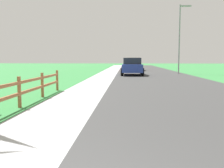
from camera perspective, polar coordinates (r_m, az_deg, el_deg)
ground_plane at (r=26.70m, az=1.16°, el=2.43°), size 120.00×120.00×0.00m
road_asphalt at (r=28.80m, az=8.29°, el=2.61°), size 7.00×66.00×0.01m
curb_concrete at (r=28.95m, az=-4.65°, el=2.67°), size 6.00×66.00×0.01m
grass_verge at (r=29.20m, az=-7.57°, el=2.67°), size 5.00×66.00×0.00m
rail_fence at (r=7.29m, az=-23.52°, el=-2.19°), size 0.11×10.84×0.97m
parked_suv_blue at (r=23.84m, az=4.58°, el=3.94°), size 2.10×4.24×1.61m
parked_car_red at (r=34.02m, az=4.96°, el=4.51°), size 2.20×4.96×1.67m
street_lamp at (r=27.27m, az=15.17°, el=10.95°), size 1.17×0.20×6.99m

